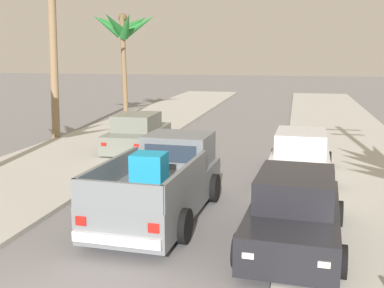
{
  "coord_description": "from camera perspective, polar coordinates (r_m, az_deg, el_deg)",
  "views": [
    {
      "loc": [
        3.03,
        -4.87,
        3.95
      ],
      "look_at": [
        -0.04,
        8.95,
        1.2
      ],
      "focal_mm": 43.95,
      "sensor_mm": 36.0,
      "label": 1
    }
  ],
  "objects": [
    {
      "name": "curb_right",
      "position": [
        17.35,
        15.89,
        -2.43
      ],
      "size": [
        0.16,
        60.0,
        0.1
      ],
      "primitive_type": "cube",
      "color": "silver",
      "rests_on": "ground"
    },
    {
      "name": "palm_tree_left_mid",
      "position": [
        28.56,
        -8.47,
        13.67
      ],
      "size": [
        4.12,
        3.79,
        6.34
      ],
      "color": "brown",
      "rests_on": "ground"
    },
    {
      "name": "curb_left",
      "position": [
        18.74,
        -10.27,
        -1.2
      ],
      "size": [
        0.16,
        60.0,
        0.1
      ],
      "primitive_type": "cube",
      "color": "silver",
      "rests_on": "ground"
    },
    {
      "name": "car_left_near",
      "position": [
        10.03,
        12.32,
        -8.11
      ],
      "size": [
        2.21,
        4.34,
        1.54
      ],
      "color": "black",
      "rests_on": "ground"
    },
    {
      "name": "sidewalk_right",
      "position": [
        17.45,
        19.45,
        -2.53
      ],
      "size": [
        4.97,
        60.0,
        0.12
      ],
      "primitive_type": "cube",
      "color": "#B2AFA8",
      "rests_on": "ground"
    },
    {
      "name": "car_left_mid",
      "position": [
        15.39,
        13.0,
        -1.44
      ],
      "size": [
        2.12,
        4.3,
        1.54
      ],
      "color": "silver",
      "rests_on": "ground"
    },
    {
      "name": "sidewalk_left",
      "position": [
        19.18,
        -13.27,
        -1.01
      ],
      "size": [
        4.97,
        60.0,
        0.12
      ],
      "primitive_type": "cube",
      "color": "#B2AFA8",
      "rests_on": "ground"
    },
    {
      "name": "car_right_near",
      "position": [
        19.29,
        -6.62,
        1.25
      ],
      "size": [
        2.09,
        4.29,
        1.54
      ],
      "color": "slate",
      "rests_on": "ground"
    },
    {
      "name": "pickup_truck",
      "position": [
        11.63,
        -3.55,
        -4.79
      ],
      "size": [
        2.38,
        5.29,
        1.8
      ],
      "color": "slate",
      "rests_on": "ground"
    }
  ]
}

